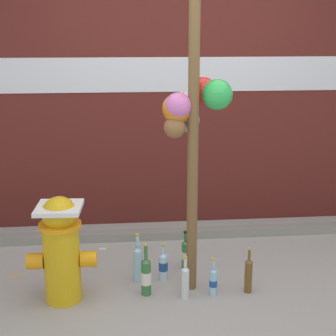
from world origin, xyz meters
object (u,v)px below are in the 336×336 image
(fire_hydrant, at_px, (61,247))
(bottle_4, at_px, (248,275))
(bottle_1, at_px, (185,281))
(bottle_2, at_px, (138,262))
(memorial_post, at_px, (193,83))
(bottle_0, at_px, (186,254))
(bottle_6, at_px, (163,265))
(bottle_3, at_px, (146,276))
(bottle_5, at_px, (213,281))

(fire_hydrant, height_order, bottle_4, fire_hydrant)
(bottle_1, distance_m, bottle_2, 0.44)
(memorial_post, bearing_deg, bottle_0, 90.24)
(memorial_post, distance_m, bottle_6, 1.43)
(bottle_1, xyz_separation_m, bottle_3, (-0.28, 0.07, 0.02))
(bottle_1, height_order, bottle_2, bottle_2)
(bottle_1, xyz_separation_m, bottle_6, (-0.13, 0.29, -0.01))
(bottle_2, distance_m, bottle_5, 0.61)
(bottle_1, distance_m, bottle_3, 0.29)
(memorial_post, height_order, bottle_4, memorial_post)
(memorial_post, relative_size, bottle_4, 7.25)
(bottle_0, distance_m, bottle_1, 0.46)
(bottle_6, bearing_deg, memorial_post, -29.91)
(memorial_post, height_order, bottle_5, memorial_post)
(bottle_3, bearing_deg, bottle_0, 48.30)
(bottle_2, bearing_deg, bottle_0, 22.87)
(bottle_3, bearing_deg, bottle_6, 56.14)
(bottle_1, relative_size, bottle_3, 0.81)
(fire_hydrant, bearing_deg, bottle_2, 23.08)
(bottle_4, relative_size, bottle_5, 1.22)
(fire_hydrant, bearing_deg, bottle_3, 1.48)
(bottle_2, relative_size, bottle_4, 1.10)
(fire_hydrant, height_order, bottle_5, fire_hydrant)
(bottle_5, xyz_separation_m, bottle_6, (-0.34, 0.27, 0.01))
(memorial_post, bearing_deg, bottle_6, 150.09)
(fire_hydrant, xyz_separation_m, bottle_5, (1.08, -0.04, -0.29))
(bottle_3, distance_m, bottle_5, 0.49)
(bottle_5, bearing_deg, bottle_3, 173.94)
(bottle_6, bearing_deg, bottle_1, -65.00)
(fire_hydrant, bearing_deg, bottle_6, 17.33)
(bottle_1, relative_size, bottle_2, 0.83)
(memorial_post, xyz_separation_m, bottle_2, (-0.39, 0.11, -1.38))
(bottle_1, relative_size, bottle_5, 1.11)
(bottle_4, bearing_deg, bottle_0, 134.83)
(bottle_0, distance_m, bottle_3, 0.51)
(bottle_2, bearing_deg, bottle_3, -76.15)
(bottle_3, bearing_deg, bottle_5, -6.06)
(fire_hydrant, relative_size, bottle_2, 2.01)
(fire_hydrant, distance_m, bottle_4, 1.37)
(bottle_5, height_order, bottle_6, bottle_6)
(fire_hydrant, relative_size, bottle_1, 2.41)
(memorial_post, xyz_separation_m, bottle_6, (-0.20, 0.11, -1.41))
(bottle_2, relative_size, bottle_5, 1.34)
(bottle_2, height_order, bottle_4, bottle_2)
(memorial_post, height_order, bottle_2, memorial_post)
(memorial_post, height_order, bottle_3, memorial_post)
(memorial_post, distance_m, bottle_0, 1.42)
(bottle_0, height_order, bottle_2, bottle_2)
(bottle_2, bearing_deg, memorial_post, -16.03)
(bottle_4, bearing_deg, bottle_3, 177.29)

